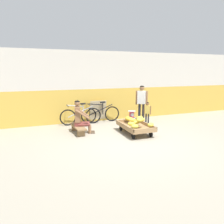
{
  "coord_description": "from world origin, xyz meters",
  "views": [
    {
      "loc": [
        -2.84,
        -5.51,
        2.12
      ],
      "look_at": [
        -0.3,
        1.12,
        0.75
      ],
      "focal_mm": 34.55,
      "sensor_mm": 36.0,
      "label": 1
    }
  ],
  "objects_px": {
    "weighing_scale": "(132,114)",
    "sign_board": "(98,111)",
    "banana_cart": "(135,127)",
    "shopping_bag": "(140,124)",
    "customer_child": "(147,111)",
    "bicycle_near_left": "(81,116)",
    "plastic_crate": "(132,122)",
    "vendor_seated": "(80,117)",
    "low_bench": "(78,128)",
    "customer_adult": "(142,100)",
    "bicycle_far_left": "(100,114)"
  },
  "relations": [
    {
      "from": "weighing_scale",
      "to": "sign_board",
      "type": "xyz_separation_m",
      "value": [
        -0.98,
        1.22,
        -0.01
      ]
    },
    {
      "from": "bicycle_far_left",
      "to": "sign_board",
      "type": "relative_size",
      "value": 1.87
    },
    {
      "from": "customer_child",
      "to": "sign_board",
      "type": "bearing_deg",
      "value": 138.75
    },
    {
      "from": "low_bench",
      "to": "bicycle_near_left",
      "type": "relative_size",
      "value": 0.67
    },
    {
      "from": "banana_cart",
      "to": "weighing_scale",
      "type": "bearing_deg",
      "value": 70.61
    },
    {
      "from": "vendor_seated",
      "to": "weighing_scale",
      "type": "bearing_deg",
      "value": 7.66
    },
    {
      "from": "low_bench",
      "to": "plastic_crate",
      "type": "relative_size",
      "value": 3.1
    },
    {
      "from": "sign_board",
      "to": "customer_child",
      "type": "bearing_deg",
      "value": -41.25
    },
    {
      "from": "banana_cart",
      "to": "bicycle_far_left",
      "type": "xyz_separation_m",
      "value": [
        -0.58,
        2.02,
        0.11
      ]
    },
    {
      "from": "weighing_scale",
      "to": "shopping_bag",
      "type": "height_order",
      "value": "weighing_scale"
    },
    {
      "from": "weighing_scale",
      "to": "customer_child",
      "type": "distance_m",
      "value": 0.63
    },
    {
      "from": "bicycle_near_left",
      "to": "customer_child",
      "type": "relative_size",
      "value": 1.8
    },
    {
      "from": "bicycle_far_left",
      "to": "sign_board",
      "type": "height_order",
      "value": "sign_board"
    },
    {
      "from": "customer_child",
      "to": "shopping_bag",
      "type": "relative_size",
      "value": 3.84
    },
    {
      "from": "bicycle_far_left",
      "to": "customer_adult",
      "type": "relative_size",
      "value": 1.08
    },
    {
      "from": "sign_board",
      "to": "customer_adult",
      "type": "relative_size",
      "value": 0.58
    },
    {
      "from": "sign_board",
      "to": "vendor_seated",
      "type": "bearing_deg",
      "value": -126.12
    },
    {
      "from": "weighing_scale",
      "to": "sign_board",
      "type": "height_order",
      "value": "sign_board"
    },
    {
      "from": "weighing_scale",
      "to": "bicycle_far_left",
      "type": "xyz_separation_m",
      "value": [
        -0.94,
        1.02,
        -0.1
      ]
    },
    {
      "from": "vendor_seated",
      "to": "customer_adult",
      "type": "height_order",
      "value": "customer_adult"
    },
    {
      "from": "plastic_crate",
      "to": "customer_adult",
      "type": "bearing_deg",
      "value": 26.1
    },
    {
      "from": "low_bench",
      "to": "vendor_seated",
      "type": "relative_size",
      "value": 0.98
    },
    {
      "from": "vendor_seated",
      "to": "bicycle_far_left",
      "type": "height_order",
      "value": "vendor_seated"
    },
    {
      "from": "plastic_crate",
      "to": "weighing_scale",
      "type": "relative_size",
      "value": 1.2
    },
    {
      "from": "plastic_crate",
      "to": "bicycle_near_left",
      "type": "distance_m",
      "value": 2.03
    },
    {
      "from": "vendor_seated",
      "to": "bicycle_near_left",
      "type": "distance_m",
      "value": 1.27
    },
    {
      "from": "bicycle_near_left",
      "to": "sign_board",
      "type": "distance_m",
      "value": 0.86
    },
    {
      "from": "banana_cart",
      "to": "weighing_scale",
      "type": "height_order",
      "value": "weighing_scale"
    },
    {
      "from": "bicycle_far_left",
      "to": "sign_board",
      "type": "distance_m",
      "value": 0.22
    },
    {
      "from": "vendor_seated",
      "to": "plastic_crate",
      "type": "distance_m",
      "value": 2.14
    },
    {
      "from": "customer_child",
      "to": "weighing_scale",
      "type": "bearing_deg",
      "value": 164.31
    },
    {
      "from": "plastic_crate",
      "to": "weighing_scale",
      "type": "distance_m",
      "value": 0.3
    },
    {
      "from": "vendor_seated",
      "to": "sign_board",
      "type": "distance_m",
      "value": 1.86
    },
    {
      "from": "customer_adult",
      "to": "shopping_bag",
      "type": "bearing_deg",
      "value": -122.59
    },
    {
      "from": "banana_cart",
      "to": "sign_board",
      "type": "height_order",
      "value": "sign_board"
    },
    {
      "from": "sign_board",
      "to": "customer_child",
      "type": "xyz_separation_m",
      "value": [
        1.58,
        -1.38,
        0.13
      ]
    },
    {
      "from": "vendor_seated",
      "to": "bicycle_near_left",
      "type": "xyz_separation_m",
      "value": [
        0.29,
        1.21,
        -0.21
      ]
    },
    {
      "from": "low_bench",
      "to": "vendor_seated",
      "type": "height_order",
      "value": "vendor_seated"
    },
    {
      "from": "bicycle_near_left",
      "to": "customer_child",
      "type": "distance_m",
      "value": 2.64
    },
    {
      "from": "vendor_seated",
      "to": "bicycle_near_left",
      "type": "bearing_deg",
      "value": 76.76
    },
    {
      "from": "bicycle_far_left",
      "to": "shopping_bag",
      "type": "xyz_separation_m",
      "value": [
        1.13,
        -1.34,
        -0.23
      ]
    },
    {
      "from": "bicycle_near_left",
      "to": "customer_adult",
      "type": "xyz_separation_m",
      "value": [
        2.37,
        -0.65,
        0.6
      ]
    },
    {
      "from": "banana_cart",
      "to": "shopping_bag",
      "type": "distance_m",
      "value": 0.88
    },
    {
      "from": "shopping_bag",
      "to": "banana_cart",
      "type": "bearing_deg",
      "value": -128.57
    },
    {
      "from": "bicycle_near_left",
      "to": "shopping_bag",
      "type": "distance_m",
      "value": 2.36
    },
    {
      "from": "plastic_crate",
      "to": "customer_child",
      "type": "height_order",
      "value": "customer_child"
    },
    {
      "from": "sign_board",
      "to": "weighing_scale",
      "type": "bearing_deg",
      "value": -51.05
    },
    {
      "from": "low_bench",
      "to": "shopping_bag",
      "type": "distance_m",
      "value": 2.35
    },
    {
      "from": "bicycle_near_left",
      "to": "bicycle_far_left",
      "type": "distance_m",
      "value": 0.86
    },
    {
      "from": "bicycle_near_left",
      "to": "plastic_crate",
      "type": "bearing_deg",
      "value": -27.53
    }
  ]
}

